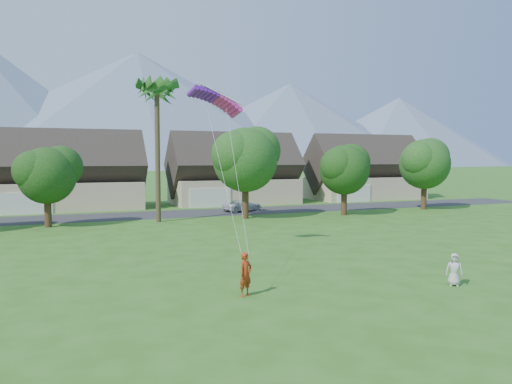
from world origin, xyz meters
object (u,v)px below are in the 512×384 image
kite_flyer (246,274)px  watcher (454,269)px  parked_car (243,206)px  parafoil_kite (216,98)px

kite_flyer → watcher: size_ratio=1.25×
watcher → parked_car: 32.32m
parked_car → parafoil_kite: bearing=141.8°
kite_flyer → parafoil_kite: parafoil_kite is taller
watcher → parafoil_kite: size_ratio=0.44×
parafoil_kite → kite_flyer: bearing=-107.1°
parked_car → parafoil_kite: (-9.29, -21.11, 8.56)m
parked_car → parafoil_kite: parafoil_kite is taller
kite_flyer → watcher: kite_flyer is taller
watcher → parafoil_kite: (-7.61, 11.17, 8.42)m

